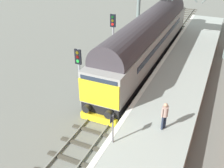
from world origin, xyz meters
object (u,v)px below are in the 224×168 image
Objects in this scene: signal_post_mid at (79,71)px; waiting_passenger at (165,114)px; diesel_locomotive at (148,37)px; signal_post_far at (113,37)px; platform_number_sign at (113,124)px.

waiting_passenger is at bearing -13.38° from signal_post_mid.
signal_post_far is at bearing -120.68° from diesel_locomotive.
signal_post_mid is 2.52× the size of waiting_passenger.
diesel_locomotive is at bearing 48.98° from waiting_passenger.
waiting_passenger is (4.06, -10.05, -0.50)m from diesel_locomotive.
platform_number_sign is at bearing 162.71° from waiting_passenger.
signal_post_far reaches higher than platform_number_sign.
diesel_locomotive is 3.88m from signal_post_far.
diesel_locomotive is at bearing 77.29° from signal_post_mid.
signal_post_far is at bearing 113.84° from platform_number_sign.
signal_post_mid reaches higher than waiting_passenger.
signal_post_mid is 5.37m from signal_post_far.
waiting_passenger is (2.07, 2.12, -0.15)m from platform_number_sign.
platform_number_sign reaches higher than waiting_passenger.
platform_number_sign is (3.93, -3.55, -0.54)m from signal_post_mid.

